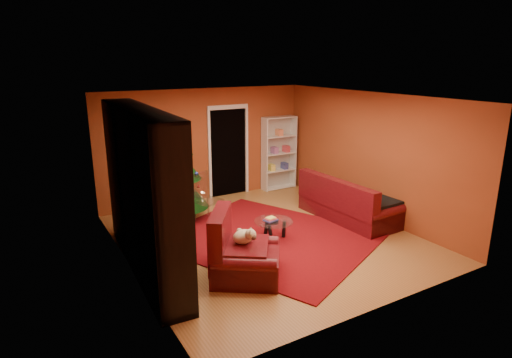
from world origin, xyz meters
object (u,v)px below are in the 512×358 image
sofa (350,197)px  dog (243,237)px  christmas_tree (179,172)px  coffee_table (274,230)px  acrylic_chair (208,201)px  white_bookshelf (279,153)px  armchair (247,251)px  gift_box_teal (168,217)px  rug (268,238)px  gift_box_red (176,202)px  media_unit (143,192)px  gift_box_green (189,209)px

sofa → dog: bearing=106.3°
christmas_tree → sofa: (3.03, -1.79, -0.55)m
coffee_table → acrylic_chair: acrylic_chair is taller
white_bookshelf → sofa: white_bookshelf is taller
white_bookshelf → armchair: bearing=-128.5°
gift_box_teal → rug: bearing=-49.6°
gift_box_red → dog: (-0.21, -3.60, 0.54)m
media_unit → white_bookshelf: (4.22, 2.63, -0.35)m
acrylic_chair → armchair: bearing=-123.4°
armchair → acrylic_chair: size_ratio=1.19×
gift_box_red → white_bookshelf: white_bookshelf is taller
acrylic_chair → sofa: bearing=-49.1°
christmas_tree → gift_box_green: christmas_tree is taller
media_unit → dog: 1.68m
coffee_table → rug: bearing=131.2°
armchair → coffee_table: bearing=-14.2°
media_unit → acrylic_chair: bearing=42.0°
sofa → coffee_table: sofa is taller
media_unit → gift_box_teal: (0.90, 1.63, -1.12)m
gift_box_red → sofa: bearing=-41.9°
dog → acrylic_chair: bearing=23.7°
media_unit → christmas_tree: size_ratio=1.59×
christmas_tree → gift_box_teal: christmas_tree is taller
media_unit → gift_box_teal: bearing=64.0°
gift_box_teal → dog: 2.66m
rug → armchair: bearing=-135.0°
gift_box_red → coffee_table: (0.92, -2.69, 0.09)m
dog → acrylic_chair: size_ratio=0.43×
media_unit → acrylic_chair: media_unit is taller
white_bookshelf → acrylic_chair: white_bookshelf is taller
dog → coffee_table: size_ratio=0.56×
white_bookshelf → gift_box_teal: bearing=-162.5°
gift_box_teal → sofa: sofa is taller
christmas_tree → armchair: (-0.04, -2.89, -0.59)m
gift_box_red → acrylic_chair: size_ratio=0.22×
acrylic_chair → gift_box_teal: bearing=136.2°
rug → dog: 1.58m
media_unit → armchair: size_ratio=3.05×
gift_box_teal → acrylic_chair: size_ratio=0.34×
gift_box_teal → dog: dog is taller
white_bookshelf → dog: 4.70m
gift_box_red → sofa: size_ratio=0.09×
white_bookshelf → armchair: white_bookshelf is taller
christmas_tree → sofa: christmas_tree is taller
gift_box_green → gift_box_red: (-0.06, 0.70, -0.03)m
coffee_table → acrylic_chair: size_ratio=0.78×
gift_box_red → sofa: 3.87m
gift_box_red → white_bookshelf: (2.80, -0.00, 0.83)m
dog → coffee_table: 1.52m
rug → sofa: bearing=1.2°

